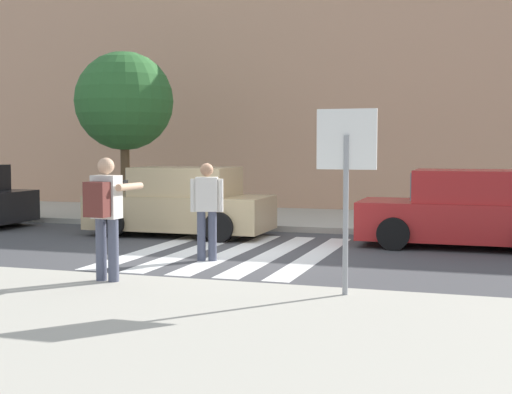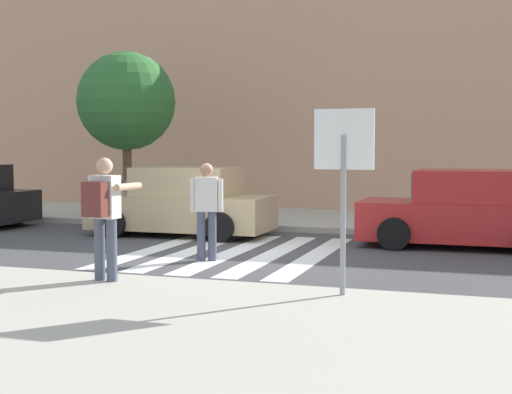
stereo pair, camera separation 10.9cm
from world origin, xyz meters
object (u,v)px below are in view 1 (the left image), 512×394
at_px(parked_car_tan, 182,203).
at_px(photographer_with_backpack, 105,208).
at_px(pedestrian_crossing, 207,206).
at_px(stop_sign, 346,160).
at_px(parked_car_red, 465,211).
at_px(street_tree_west, 124,102).

bearing_deg(parked_car_tan, photographer_with_backpack, -75.95).
height_order(pedestrian_crossing, parked_car_tan, pedestrian_crossing).
bearing_deg(photographer_with_backpack, stop_sign, 2.39).
bearing_deg(pedestrian_crossing, stop_sign, -42.61).
xyz_separation_m(pedestrian_crossing, parked_car_tan, (-1.88, 3.17, -0.25)).
bearing_deg(photographer_with_backpack, parked_car_red, 52.47).
bearing_deg(stop_sign, parked_car_red, 77.53).
xyz_separation_m(stop_sign, street_tree_west, (-7.45, 8.11, 1.35)).
distance_m(photographer_with_backpack, parked_car_red, 7.65).
height_order(stop_sign, pedestrian_crossing, stop_sign).
height_order(photographer_with_backpack, parked_car_red, photographer_with_backpack).
relative_size(parked_car_tan, parked_car_red, 1.00).
relative_size(stop_sign, photographer_with_backpack, 1.36).
distance_m(pedestrian_crossing, parked_car_red, 5.34).
bearing_deg(photographer_with_backpack, street_tree_west, 116.48).
relative_size(parked_car_red, street_tree_west, 0.94).
bearing_deg(street_tree_west, parked_car_red, -14.06).
relative_size(stop_sign, street_tree_west, 0.54).
xyz_separation_m(stop_sign, parked_car_red, (1.31, 5.91, -1.12)).
relative_size(parked_car_tan, street_tree_west, 0.94).
relative_size(photographer_with_backpack, parked_car_tan, 0.42).
xyz_separation_m(photographer_with_backpack, street_tree_west, (-4.11, 8.25, 2.03)).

